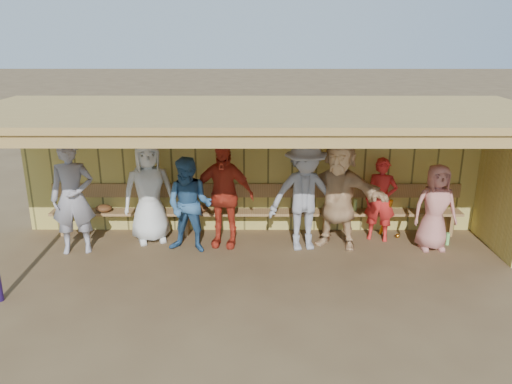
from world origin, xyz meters
TOP-DOWN VIEW (x-y plane):
  - ground at (0.00, 0.00)m, footprint 90.00×90.00m
  - player_a at (-3.06, 0.27)m, footprint 0.78×0.59m
  - player_b at (-1.89, 0.76)m, footprint 1.05×0.85m
  - player_c at (-1.12, 0.30)m, footprint 0.91×0.78m
  - player_d at (-0.57, 0.56)m, footprint 1.15×0.65m
  - player_e at (0.83, 0.41)m, footprint 1.33×0.89m
  - player_f at (1.41, 0.53)m, footprint 1.85×1.24m
  - player_g at (2.23, 0.81)m, footprint 0.64×0.52m
  - player_h at (3.06, 0.41)m, footprint 0.76×0.51m
  - dugout_structure at (0.39, 0.69)m, footprint 8.80×3.20m
  - bench at (0.00, 1.12)m, footprint 7.60×0.34m
  - dugout_equipment at (-1.00, 0.99)m, footprint 6.42×0.62m

SIDE VIEW (x-z plane):
  - ground at x=0.00m, z-range 0.00..0.00m
  - dugout_equipment at x=-1.00m, z-range 0.09..0.89m
  - bench at x=0.00m, z-range 0.06..0.99m
  - player_h at x=3.06m, z-range 0.00..1.51m
  - player_g at x=2.23m, z-range 0.00..1.52m
  - player_c at x=-1.12m, z-range 0.00..1.65m
  - player_b at x=-1.89m, z-range 0.00..1.85m
  - player_d at x=-0.57m, z-range 0.00..1.85m
  - player_f at x=1.41m, z-range 0.00..1.92m
  - player_e at x=0.83m, z-range 0.00..1.92m
  - player_a at x=-3.06m, z-range 0.00..1.94m
  - dugout_structure at x=0.39m, z-range 0.44..2.94m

